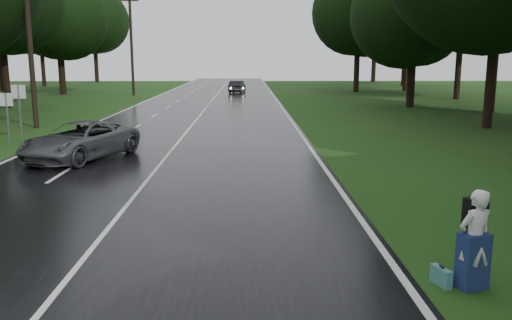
% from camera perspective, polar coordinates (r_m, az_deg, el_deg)
% --- Properties ---
extents(ground, '(160.00, 160.00, 0.00)m').
position_cam_1_polar(ground, '(10.16, -19.16, -11.53)').
color(ground, '#1E4113').
rests_on(ground, ground).
extents(road, '(12.00, 140.00, 0.04)m').
position_cam_1_polar(road, '(29.31, -7.11, 3.55)').
color(road, black).
rests_on(road, ground).
extents(lane_center, '(0.12, 140.00, 0.01)m').
position_cam_1_polar(lane_center, '(29.31, -7.11, 3.60)').
color(lane_center, silver).
rests_on(lane_center, road).
extents(grey_car, '(4.02, 5.52, 1.40)m').
position_cam_1_polar(grey_car, '(20.81, -18.53, 2.01)').
color(grey_car, '#494A4D').
rests_on(grey_car, road).
extents(far_car, '(1.88, 4.12, 1.31)m').
position_cam_1_polar(far_car, '(57.82, -2.05, 7.95)').
color(far_car, black).
rests_on(far_car, road).
extents(hitchhiker, '(0.72, 0.69, 1.71)m').
position_cam_1_polar(hitchhiker, '(9.48, 22.61, -8.30)').
color(hitchhiker, silver).
rests_on(hitchhiker, ground).
extents(suitcase, '(0.26, 0.46, 0.32)m').
position_cam_1_polar(suitcase, '(9.62, 19.45, -11.84)').
color(suitcase, teal).
rests_on(suitcase, ground).
extents(utility_pole_mid, '(1.80, 0.28, 9.14)m').
position_cam_1_polar(utility_pole_mid, '(31.43, -22.72, 3.25)').
color(utility_pole_mid, black).
rests_on(utility_pole_mid, ground).
extents(utility_pole_far, '(1.80, 0.28, 10.43)m').
position_cam_1_polar(utility_pole_far, '(55.72, -13.13, 6.84)').
color(utility_pole_far, black).
rests_on(utility_pole_far, ground).
extents(road_sign_a, '(0.56, 0.10, 2.32)m').
position_cam_1_polar(road_sign_a, '(25.23, -25.12, 1.34)').
color(road_sign_a, white).
rests_on(road_sign_a, ground).
extents(road_sign_b, '(0.62, 0.10, 2.60)m').
position_cam_1_polar(road_sign_b, '(26.40, -24.00, 1.81)').
color(road_sign_b, white).
rests_on(road_sign_b, ground).
extents(tree_left_e, '(9.58, 9.58, 14.97)m').
position_cam_1_polar(tree_left_e, '(44.79, -25.28, 5.12)').
color(tree_left_e, black).
rests_on(tree_left_e, ground).
extents(tree_left_f, '(8.74, 8.74, 13.66)m').
position_cam_1_polar(tree_left_f, '(59.51, -20.19, 6.71)').
color(tree_left_f, black).
rests_on(tree_left_f, ground).
extents(tree_right_d, '(10.15, 10.15, 15.86)m').
position_cam_1_polar(tree_right_d, '(31.62, 23.74, 3.21)').
color(tree_right_d, black).
rests_on(tree_right_d, ground).
extents(tree_right_e, '(7.60, 7.60, 11.88)m').
position_cam_1_polar(tree_right_e, '(42.97, 16.33, 5.53)').
color(tree_right_e, black).
rests_on(tree_right_e, ground).
extents(tree_right_f, '(9.84, 9.84, 15.37)m').
position_cam_1_polar(tree_right_f, '(60.76, 10.78, 7.26)').
color(tree_right_f, black).
rests_on(tree_right_f, ground).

